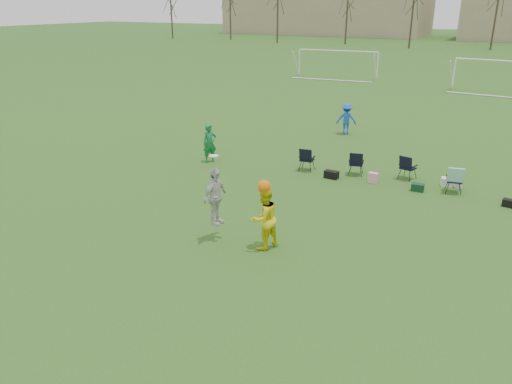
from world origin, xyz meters
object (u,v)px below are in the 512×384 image
Objects in this scene: fielder_green_near at (210,143)px; goal_mid at (506,68)px; fielder_blue at (346,119)px; goal_left at (338,56)px; center_contest at (245,209)px.

goal_mid is (10.01, 25.28, 1.09)m from fielder_green_near.
goal_left is (-7.58, 19.73, 1.12)m from fielder_blue.
fielder_green_near is 0.22× the size of goal_mid.
goal_left is at bearing 175.87° from goal_mid.
center_contest reaches higher than fielder_green_near.
fielder_green_near is at bearing -107.60° from goal_mid.
fielder_blue is at bearing 96.95° from center_contest.
goal_left and goal_mid have the same top height.
fielder_green_near is at bearing -86.68° from goal_left.
fielder_blue is at bearing 11.77° from fielder_green_near.
fielder_blue is 13.83m from center_contest.
center_contest is 0.35× the size of goal_mid.
goal_left is 14.14m from goal_mid.
goal_left is (-9.25, 33.45, 0.83)m from center_contest.
center_contest is at bearing -102.33° from fielder_green_near.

